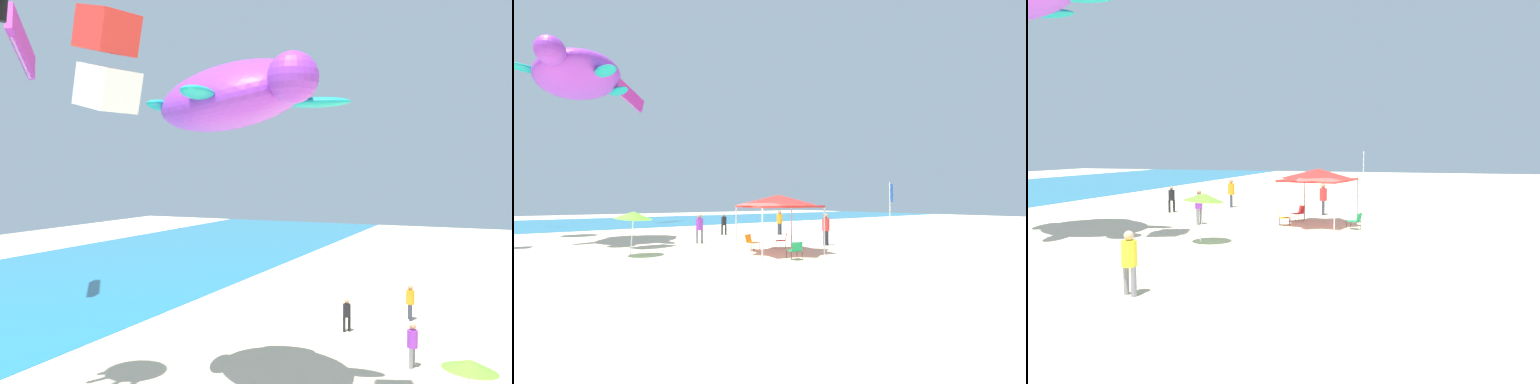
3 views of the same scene
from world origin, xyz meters
The scene contains 7 objects.
beach_umbrella centered at (-3.82, 4.04, 1.92)m, with size 1.75×1.75×2.19m.
person_by_tent centered at (8.29, 7.79, 1.10)m, with size 0.48×0.45×1.88m.
person_watching_sky centered at (4.79, 10.28, 0.95)m, with size 0.39×0.39×1.62m.
person_near_umbrella centered at (0.84, 6.51, 1.06)m, with size 0.48×0.43×1.81m.
kite_box_red centered at (-11.77, 11.53, 10.53)m, with size 1.34×1.48×2.50m.
kite_turtle_purple centered at (-5.07, 11.51, 10.50)m, with size 7.89×7.95×3.45m.
kite_parafoil_magenta centered at (2.76, 29.37, 15.33)m, with size 5.10×3.58×3.50m.
Camera 1 is at (-22.58, 2.92, 7.99)m, focal length 40.30 mm.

